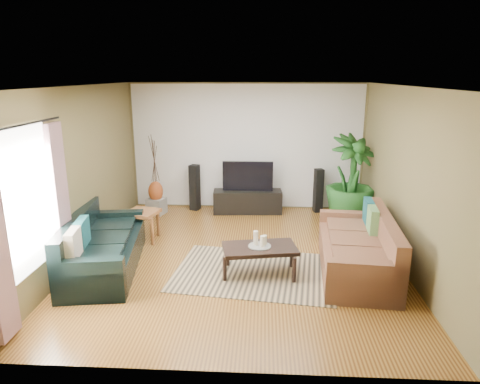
# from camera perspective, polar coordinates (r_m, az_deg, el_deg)

# --- Properties ---
(floor) EXTENTS (5.50, 5.50, 0.00)m
(floor) POSITION_cam_1_polar(r_m,az_deg,el_deg) (7.00, -0.09, -8.76)
(floor) COLOR olive
(floor) RESTS_ON ground
(ceiling) EXTENTS (5.50, 5.50, 0.00)m
(ceiling) POSITION_cam_1_polar(r_m,az_deg,el_deg) (6.38, -0.10, 13.93)
(ceiling) COLOR white
(ceiling) RESTS_ON ground
(wall_back) EXTENTS (5.00, 0.00, 5.00)m
(wall_back) POSITION_cam_1_polar(r_m,az_deg,el_deg) (9.25, 0.89, 6.02)
(wall_back) COLOR brown
(wall_back) RESTS_ON ground
(wall_front) EXTENTS (5.00, 0.00, 5.00)m
(wall_front) POSITION_cam_1_polar(r_m,az_deg,el_deg) (3.94, -2.42, -7.26)
(wall_front) COLOR brown
(wall_front) RESTS_ON ground
(wall_left) EXTENTS (0.00, 5.50, 5.50)m
(wall_left) POSITION_cam_1_polar(r_m,az_deg,el_deg) (7.15, -20.55, 2.19)
(wall_left) COLOR brown
(wall_left) RESTS_ON ground
(wall_right) EXTENTS (0.00, 5.50, 5.50)m
(wall_right) POSITION_cam_1_polar(r_m,az_deg,el_deg) (6.89, 21.16, 1.65)
(wall_right) COLOR brown
(wall_right) RESTS_ON ground
(backwall_panel) EXTENTS (4.90, 0.00, 4.90)m
(backwall_panel) POSITION_cam_1_polar(r_m,az_deg,el_deg) (9.24, 0.89, 6.01)
(backwall_panel) COLOR white
(backwall_panel) RESTS_ON ground
(window_pane) EXTENTS (0.00, 1.80, 1.80)m
(window_pane) POSITION_cam_1_polar(r_m,az_deg,el_deg) (5.75, -26.65, -1.06)
(window_pane) COLOR white
(window_pane) RESTS_ON ground
(curtain_far) EXTENTS (0.08, 0.35, 2.20)m
(curtain_far) POSITION_cam_1_polar(r_m,az_deg,el_deg) (6.42, -22.77, -1.32)
(curtain_far) COLOR gray
(curtain_far) RESTS_ON ground
(curtain_rod) EXTENTS (0.03, 1.90, 0.03)m
(curtain_rod) POSITION_cam_1_polar(r_m,az_deg,el_deg) (5.56, -27.32, 7.86)
(curtain_rod) COLOR black
(curtain_rod) RESTS_ON ground
(sofa_left) EXTENTS (1.23, 2.27, 0.85)m
(sofa_left) POSITION_cam_1_polar(r_m,az_deg,el_deg) (6.78, -17.67, -6.45)
(sofa_left) COLOR black
(sofa_left) RESTS_ON floor
(sofa_right) EXTENTS (1.18, 2.29, 0.85)m
(sofa_right) POSITION_cam_1_polar(r_m,az_deg,el_deg) (6.65, 15.26, -6.70)
(sofa_right) COLOR brown
(sofa_right) RESTS_ON floor
(area_rug) EXTENTS (2.55, 1.95, 0.01)m
(area_rug) POSITION_cam_1_polar(r_m,az_deg,el_deg) (6.52, 1.97, -10.62)
(area_rug) COLOR tan
(area_rug) RESTS_ON floor
(coffee_table) EXTENTS (1.16, 0.77, 0.44)m
(coffee_table) POSITION_cam_1_polar(r_m,az_deg,el_deg) (6.39, 2.62, -9.08)
(coffee_table) COLOR black
(coffee_table) RESTS_ON floor
(candle_tray) EXTENTS (0.33, 0.33, 0.01)m
(candle_tray) POSITION_cam_1_polar(r_m,az_deg,el_deg) (6.30, 2.65, -7.21)
(candle_tray) COLOR gray
(candle_tray) RESTS_ON coffee_table
(candle_tall) EXTENTS (0.07, 0.07, 0.21)m
(candle_tall) POSITION_cam_1_polar(r_m,az_deg,el_deg) (6.28, 2.11, -6.13)
(candle_tall) COLOR #EFDFCA
(candle_tall) RESTS_ON candle_tray
(candle_mid) EXTENTS (0.07, 0.07, 0.17)m
(candle_mid) POSITION_cam_1_polar(r_m,az_deg,el_deg) (6.23, 3.02, -6.59)
(candle_mid) COLOR white
(candle_mid) RESTS_ON candle_tray
(candle_short) EXTENTS (0.07, 0.07, 0.14)m
(candle_short) POSITION_cam_1_polar(r_m,az_deg,el_deg) (6.33, 3.30, -6.38)
(candle_short) COLOR beige
(candle_short) RESTS_ON candle_tray
(tv_stand) EXTENTS (1.47, 0.52, 0.48)m
(tv_stand) POSITION_cam_1_polar(r_m,az_deg,el_deg) (9.13, 1.02, -1.28)
(tv_stand) COLOR black
(tv_stand) RESTS_ON floor
(television) EXTENTS (1.06, 0.06, 0.63)m
(television) POSITION_cam_1_polar(r_m,az_deg,el_deg) (9.00, 1.04, 2.14)
(television) COLOR black
(television) RESTS_ON tv_stand
(speaker_left) EXTENTS (0.24, 0.25, 0.99)m
(speaker_left) POSITION_cam_1_polar(r_m,az_deg,el_deg) (9.30, -6.06, 0.60)
(speaker_left) COLOR black
(speaker_left) RESTS_ON floor
(speaker_right) EXTENTS (0.21, 0.22, 0.94)m
(speaker_right) POSITION_cam_1_polar(r_m,az_deg,el_deg) (9.26, 10.40, 0.19)
(speaker_right) COLOR black
(speaker_right) RESTS_ON floor
(potted_plant) EXTENTS (1.36, 1.36, 1.75)m
(potted_plant) POSITION_cam_1_polar(r_m,az_deg,el_deg) (8.67, 14.61, 1.64)
(potted_plant) COLOR #1A4D19
(potted_plant) RESTS_ON floor
(plant_pot) EXTENTS (0.32, 0.32, 0.25)m
(plant_pot) POSITION_cam_1_polar(r_m,az_deg,el_deg) (8.87, 14.28, -3.06)
(plant_pot) COLOR black
(plant_pot) RESTS_ON floor
(pedestal) EXTENTS (0.42, 0.42, 0.34)m
(pedestal) POSITION_cam_1_polar(r_m,az_deg,el_deg) (9.23, -11.07, -1.85)
(pedestal) COLOR gray
(pedestal) RESTS_ON floor
(vase) EXTENTS (0.31, 0.31, 0.43)m
(vase) POSITION_cam_1_polar(r_m,az_deg,el_deg) (9.14, -11.17, 0.08)
(vase) COLOR #913F1A
(vase) RESTS_ON pedestal
(side_table) EXTENTS (0.62, 0.62, 0.54)m
(side_table) POSITION_cam_1_polar(r_m,az_deg,el_deg) (7.80, -12.80, -4.38)
(side_table) COLOR brown
(side_table) RESTS_ON floor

